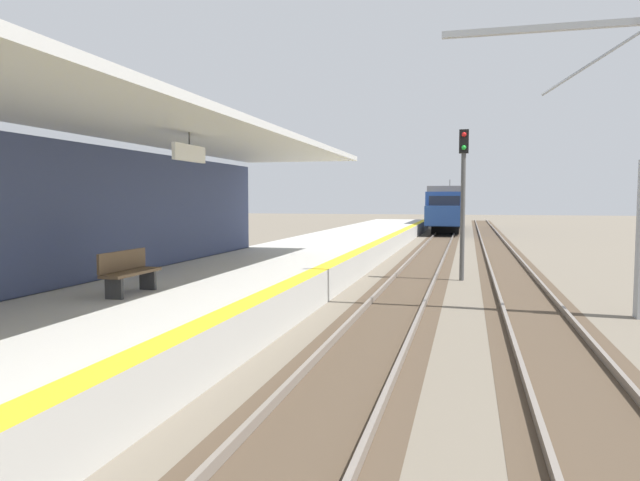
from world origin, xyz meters
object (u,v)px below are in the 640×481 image
Objects in this scene: catenary_pylon_far_side at (636,166)px; platform_bench at (128,271)px; rail_signal_post at (463,188)px; approaching_train at (448,207)px.

catenary_pylon_far_side reaches higher than platform_bench.
rail_signal_post is 12.25m from platform_bench.
rail_signal_post reaches higher than approaching_train.
rail_signal_post is 0.69× the size of catenary_pylon_far_side.
approaching_train reaches higher than platform_bench.
rail_signal_post is 6.80m from catenary_pylon_far_side.
platform_bench is at bearing -155.51° from catenary_pylon_far_side.
catenary_pylon_far_side is (5.57, -38.76, 1.43)m from approaching_train.
approaching_train is at bearing 98.18° from catenary_pylon_far_side.
rail_signal_post is 3.25× the size of platform_bench.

